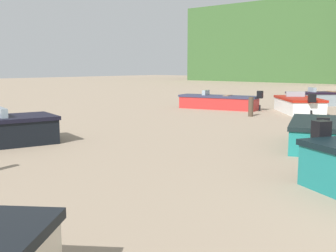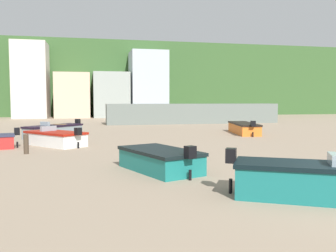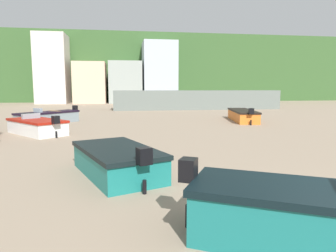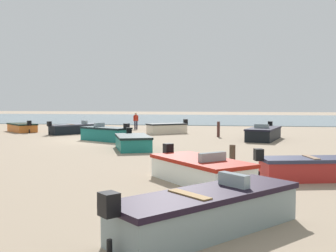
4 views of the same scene
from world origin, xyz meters
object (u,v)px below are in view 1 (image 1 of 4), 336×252
Objects in this scene: boat_grey_5 at (324,98)px; boat_teal_10 at (321,134)px; mooring_post_mid_beach at (251,107)px; boat_white_0 at (299,105)px; boat_red_1 at (219,102)px.

boat_grey_5 reaches higher than boat_teal_10.
mooring_post_mid_beach is at bearing 128.34° from boat_grey_5.
boat_white_0 is 9.61m from boat_teal_10.
boat_white_0 reaches higher than boat_red_1.
mooring_post_mid_beach is at bearing -134.23° from boat_red_1.
boat_grey_5 is at bearing 55.91° from boat_white_0.
boat_teal_10 is 4.04× the size of mooring_post_mid_beach.
boat_grey_5 is (3.74, 6.02, 0.03)m from boat_red_1.
boat_grey_5 is at bearing -44.75° from boat_red_1.
boat_grey_5 is at bearing 89.17° from boat_teal_10.
boat_white_0 is at bearing 96.37° from boat_teal_10.
boat_teal_10 is at bearing -102.79° from boat_white_0.
boat_grey_5 is 14.33m from boat_teal_10.
boat_red_1 is 3.71m from mooring_post_mid_beach.
boat_grey_5 is 7.97m from mooring_post_mid_beach.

